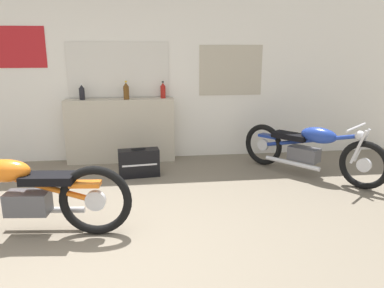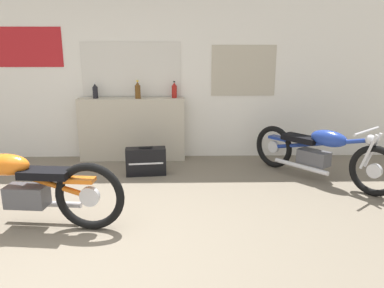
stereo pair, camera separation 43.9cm
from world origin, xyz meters
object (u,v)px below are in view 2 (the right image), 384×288
Objects in this scene: bottle_center at (174,90)px; motorcycle_orange at (20,187)px; bottle_left_center at (138,91)px; motorcycle_blue at (319,152)px; hard_case_black at (146,161)px; bottle_leftmost at (95,91)px.

bottle_center is 2.93m from motorcycle_orange.
motorcycle_orange is at bearing -112.12° from bottle_left_center.
motorcycle_blue is at bearing -28.19° from bottle_center.
bottle_center is 1.30m from hard_case_black.
motorcycle_orange is (-0.94, -2.32, -0.70)m from bottle_left_center.
motorcycle_blue is at bearing 20.60° from motorcycle_orange.
bottle_center is 0.16× the size of motorcycle_blue.
bottle_left_center is at bearing -3.23° from bottle_leftmost.
bottle_center is 0.45× the size of hard_case_black.
bottle_left_center reaches higher than bottle_center.
hard_case_black is (1.12, 1.59, -0.24)m from motorcycle_orange.
bottle_center is (0.57, 0.08, -0.01)m from bottle_left_center.
motorcycle_orange is at bearing -125.00° from hard_case_black.
bottle_left_center is 1.07× the size of bottle_center.
hard_case_black is (0.17, -0.73, -0.94)m from bottle_left_center.
bottle_leftmost is at bearing 162.36° from motorcycle_blue.
bottle_center reaches higher than motorcycle_blue.
bottle_leftmost is at bearing 137.73° from hard_case_black.
bottle_left_center is 0.58m from bottle_center.
motorcycle_orange is 1.96m from hard_case_black.
bottle_center is at bearing 1.91° from bottle_leftmost.
motorcycle_orange reaches higher than motorcycle_blue.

